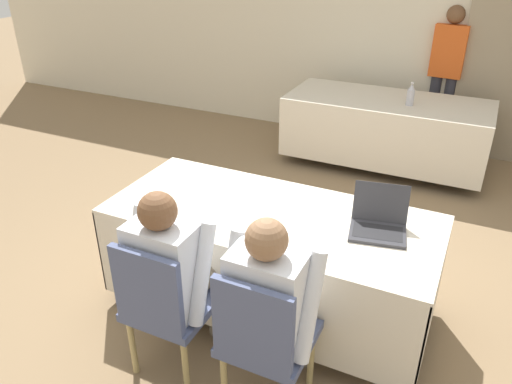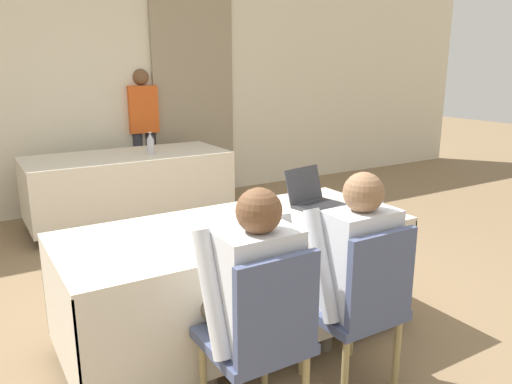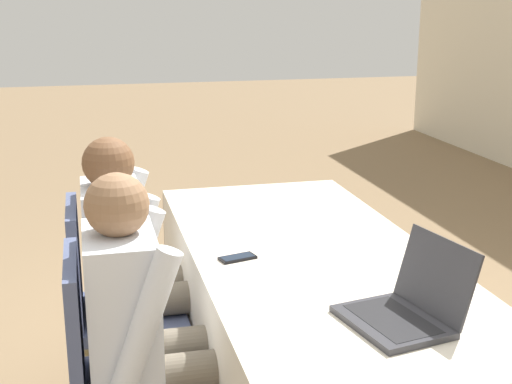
% 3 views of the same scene
% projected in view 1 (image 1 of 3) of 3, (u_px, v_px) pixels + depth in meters
% --- Properties ---
extents(ground_plane, '(24.00, 24.00, 0.00)m').
position_uv_depth(ground_plane, '(270.00, 306.00, 3.41)').
color(ground_plane, '#846B4C').
extents(wall_back, '(12.00, 0.06, 2.70)m').
position_uv_depth(wall_back, '(397.00, 24.00, 5.49)').
color(wall_back, beige).
rests_on(wall_back, ground_plane).
extents(conference_table_near, '(2.05, 0.89, 0.74)m').
position_uv_depth(conference_table_near, '(271.00, 236.00, 3.14)').
color(conference_table_near, beige).
rests_on(conference_table_near, ground_plane).
extents(conference_table_far, '(2.05, 0.89, 0.74)m').
position_uv_depth(conference_table_far, '(387.00, 115.00, 5.18)').
color(conference_table_far, beige).
rests_on(conference_table_far, ground_plane).
extents(laptop, '(0.37, 0.36, 0.24)m').
position_uv_depth(laptop, '(378.00, 224.00, 2.87)').
color(laptop, '#333338').
rests_on(laptop, conference_table_near).
extents(cell_phone, '(0.09, 0.15, 0.01)m').
position_uv_depth(cell_phone, '(252.00, 236.00, 2.83)').
color(cell_phone, black).
rests_on(cell_phone, conference_table_near).
extents(paper_beside_laptop, '(0.23, 0.31, 0.00)m').
position_uv_depth(paper_beside_laptop, '(294.00, 220.00, 2.99)').
color(paper_beside_laptop, white).
rests_on(paper_beside_laptop, conference_table_near).
extents(water_bottle, '(0.07, 0.07, 0.23)m').
position_uv_depth(water_bottle, '(411.00, 95.00, 4.89)').
color(water_bottle, '#B7B7C1').
rests_on(water_bottle, conference_table_far).
extents(chair_near_left, '(0.44, 0.44, 0.90)m').
position_uv_depth(chair_near_left, '(164.00, 304.00, 2.69)').
color(chair_near_left, tan).
rests_on(chair_near_left, ground_plane).
extents(chair_near_right, '(0.44, 0.44, 0.90)m').
position_uv_depth(chair_near_right, '(263.00, 338.00, 2.47)').
color(chair_near_right, tan).
rests_on(chair_near_right, ground_plane).
extents(person_checkered_shirt, '(0.50, 0.52, 1.16)m').
position_uv_depth(person_checkered_shirt, '(173.00, 269.00, 2.70)').
color(person_checkered_shirt, '#665B4C').
rests_on(person_checkered_shirt, ground_plane).
extents(person_white_shirt, '(0.50, 0.52, 1.16)m').
position_uv_depth(person_white_shirt, '(272.00, 300.00, 2.47)').
color(person_white_shirt, '#665B4C').
rests_on(person_white_shirt, ground_plane).
extents(person_red_shirt, '(0.36, 0.23, 1.59)m').
position_uv_depth(person_red_shirt, '(446.00, 70.00, 5.45)').
color(person_red_shirt, '#33333D').
rests_on(person_red_shirt, ground_plane).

